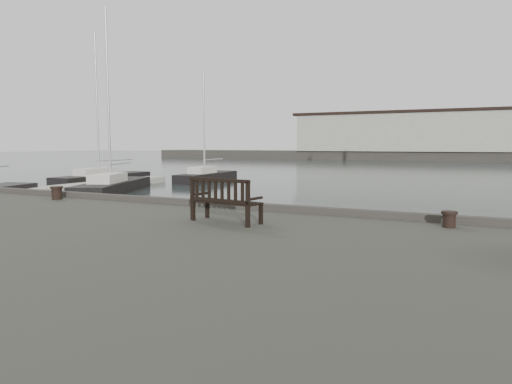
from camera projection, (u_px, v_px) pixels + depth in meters
ground at (233, 259)px, 13.50m from camera, size 400.00×400.00×0.00m
pontoon at (46, 191)px, 31.08m from camera, size 2.00×24.00×0.50m
breakwater at (420, 141)px, 97.46m from camera, size 140.00×9.50×12.20m
bench at (225, 209)px, 10.71m from camera, size 1.85×0.91×1.02m
bollard_left at (57, 193)px, 15.25m from camera, size 0.43×0.43×0.43m
bollard_right at (449, 219)px, 10.06m from camera, size 0.43×0.43×0.36m
yacht_b at (104, 180)px, 40.19m from camera, size 2.49×10.31×13.53m
yacht_c at (114, 189)px, 32.50m from camera, size 5.97×10.06×13.28m
yacht_d at (207, 179)px, 42.34m from camera, size 2.54×8.36×10.60m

